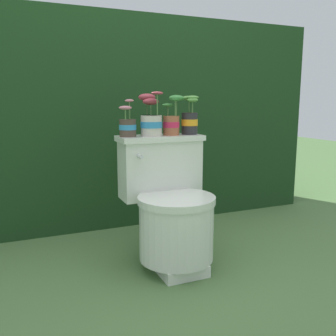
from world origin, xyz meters
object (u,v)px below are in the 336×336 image
Objects in this scene: toilet at (171,208)px; potted_plant_midright at (190,118)px; potted_plant_midleft at (151,119)px; potted_plant_left at (128,125)px; potted_plant_middle at (172,120)px.

potted_plant_midright is (0.19, 0.15, 0.48)m from toilet.
potted_plant_left is at bearing 175.43° from potted_plant_midleft.
potted_plant_middle is 0.12m from potted_plant_midright.
potted_plant_midleft is (-0.06, 0.14, 0.48)m from toilet.
potted_plant_midright is at bearing 39.62° from toilet.
potted_plant_midright is (0.25, 0.02, 0.00)m from potted_plant_midleft.
potted_plant_left is 0.90× the size of potted_plant_midright.
potted_plant_midright reaches higher than toilet.
toilet is 0.51m from potted_plant_left.
potted_plant_midright is (0.38, 0.01, 0.03)m from potted_plant_left.
potted_plant_middle is at bearing 3.53° from potted_plant_midleft.
potted_plant_middle reaches higher than toilet.
potted_plant_midleft reaches higher than potted_plant_middle.
potted_plant_midright reaches higher than potted_plant_left.
potted_plant_midleft reaches higher than potted_plant_midright.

